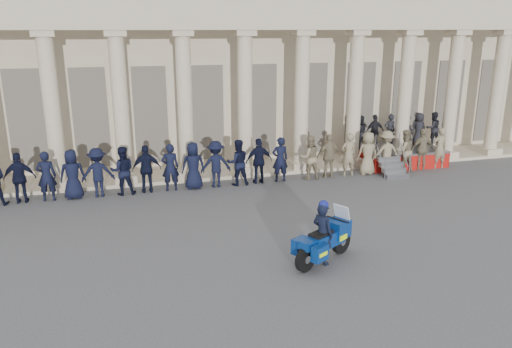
% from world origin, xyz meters
% --- Properties ---
extents(ground, '(90.00, 90.00, 0.00)m').
position_xyz_m(ground, '(0.00, 0.00, 0.00)').
color(ground, '#48484B').
rests_on(ground, ground).
extents(building, '(40.00, 12.50, 9.00)m').
position_xyz_m(building, '(-0.00, 14.74, 4.52)').
color(building, tan).
rests_on(building, ground).
extents(officer_rank, '(21.71, 0.74, 1.94)m').
position_xyz_m(officer_rank, '(-0.52, 6.67, 0.97)').
color(officer_rank, black).
rests_on(officer_rank, ground).
extents(reviewing_stand, '(4.78, 3.83, 2.40)m').
position_xyz_m(reviewing_stand, '(8.97, 8.08, 1.32)').
color(reviewing_stand, gray).
rests_on(reviewing_stand, ground).
extents(motorcycle, '(2.12, 1.54, 1.51)m').
position_xyz_m(motorcycle, '(1.29, -1.00, 0.65)').
color(motorcycle, black).
rests_on(motorcycle, ground).
extents(rider, '(0.69, 0.77, 1.87)m').
position_xyz_m(rider, '(1.18, -1.07, 0.92)').
color(rider, black).
rests_on(rider, ground).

